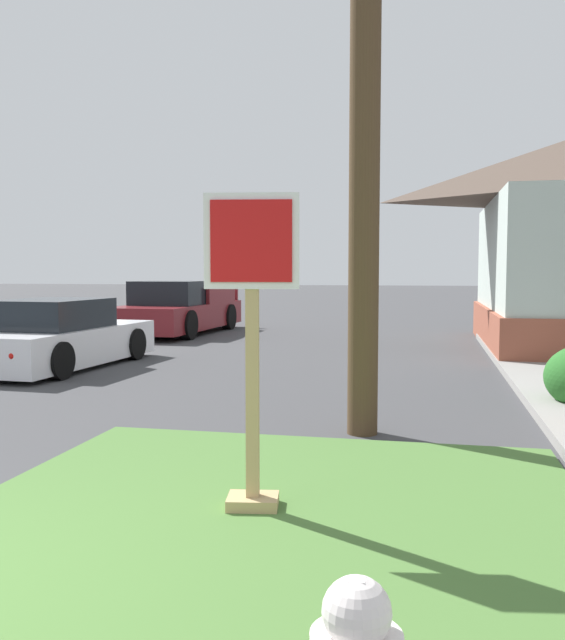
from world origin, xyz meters
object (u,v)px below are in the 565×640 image
at_px(stop_sign, 252,362).
at_px(manhole_cover, 12,513).
at_px(pickup_truck_maroon, 177,312).
at_px(parked_sedan_white, 58,338).

bearing_deg(stop_sign, manhole_cover, -170.88).
relative_size(stop_sign, pickup_truck_maroon, 0.41).
relative_size(parked_sedan_white, pickup_truck_maroon, 0.79).
distance_m(stop_sign, parked_sedan_white, 8.54).
xyz_separation_m(stop_sign, pickup_truck_maroon, (-5.64, 13.34, -0.51)).
height_order(manhole_cover, parked_sedan_white, parked_sedan_white).
bearing_deg(manhole_cover, pickup_truck_maroon, 106.03).
height_order(stop_sign, parked_sedan_white, stop_sign).
xyz_separation_m(manhole_cover, pickup_truck_maroon, (-3.91, 13.62, 0.61)).
bearing_deg(pickup_truck_maroon, stop_sign, -67.08).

